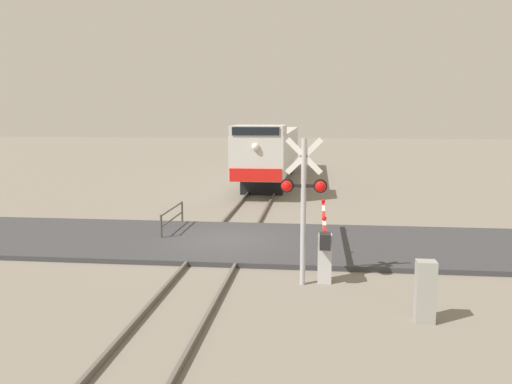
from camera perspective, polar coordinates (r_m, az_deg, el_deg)
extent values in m
plane|color=gray|center=(18.45, -3.06, -5.48)|extent=(160.00, 160.00, 0.00)
cube|color=#59544C|center=(18.57, -5.26, -5.18)|extent=(0.08, 80.00, 0.15)
cube|color=#59544C|center=(18.33, -0.84, -5.32)|extent=(0.08, 80.00, 0.15)
cube|color=#38383A|center=(18.44, -3.07, -5.25)|extent=(36.00, 5.77, 0.15)
cube|color=black|center=(30.69, 0.86, 1.07)|extent=(2.32, 3.20, 1.05)
cube|color=black|center=(40.88, 2.30, 2.88)|extent=(2.32, 3.20, 1.05)
cube|color=silver|center=(35.64, 1.69, 4.74)|extent=(2.73, 18.71, 2.25)
cube|color=silver|center=(27.89, 0.34, 6.58)|extent=(2.67, 3.26, 0.50)
cube|color=black|center=(26.24, -0.05, 6.47)|extent=(2.32, 0.06, 0.40)
cube|color=red|center=(26.39, -0.05, 1.80)|extent=(2.59, 0.08, 0.64)
sphere|color=#F2EACC|center=(26.26, -0.06, 4.82)|extent=(0.36, 0.36, 0.36)
cylinder|color=#ADADB2|center=(13.76, 5.04, -2.20)|extent=(0.14, 0.14, 3.79)
cube|color=white|center=(13.57, 5.12, 3.81)|extent=(0.95, 0.04, 0.95)
cube|color=white|center=(13.57, 5.12, 3.81)|extent=(0.95, 0.04, 0.95)
cube|color=black|center=(13.65, 5.08, 0.67)|extent=(1.04, 0.08, 0.08)
sphere|color=red|center=(13.57, 3.29, 0.64)|extent=(0.28, 0.28, 0.28)
sphere|color=red|center=(13.54, 6.84, 0.58)|extent=(0.28, 0.28, 0.28)
cylinder|color=black|center=(13.68, 3.32, 0.71)|extent=(0.34, 0.14, 0.34)
cylinder|color=black|center=(13.66, 6.84, 0.65)|extent=(0.34, 0.14, 0.34)
cube|color=silver|center=(14.29, 7.28, -6.99)|extent=(0.36, 0.36, 1.28)
cube|color=black|center=(13.82, 7.34, -5.21)|extent=(0.28, 0.36, 0.40)
cube|color=red|center=(14.90, 7.29, -4.21)|extent=(0.10, 1.13, 0.14)
cube|color=white|center=(16.00, 7.24, -3.34)|extent=(0.10, 1.13, 0.14)
cube|color=red|center=(17.11, 7.20, -2.58)|extent=(0.10, 1.13, 0.14)
cube|color=white|center=(18.22, 7.17, -1.92)|extent=(0.10, 1.13, 0.14)
cube|color=red|center=(19.33, 7.14, -1.33)|extent=(0.10, 1.13, 0.14)
sphere|color=red|center=(16.06, 7.25, -2.79)|extent=(0.14, 0.14, 0.14)
sphere|color=red|center=(19.22, 7.15, -0.96)|extent=(0.14, 0.14, 0.14)
cube|color=#999993|center=(12.09, 17.51, -10.04)|extent=(0.41, 0.35, 1.34)
cylinder|color=#4C4742|center=(18.85, -10.02, -3.82)|extent=(0.08, 0.08, 0.95)
cylinder|color=#4C4742|center=(21.57, -7.84, -2.24)|extent=(0.08, 0.08, 0.95)
cylinder|color=#4C4742|center=(20.13, -8.88, -1.76)|extent=(0.06, 2.88, 0.06)
cylinder|color=#4C4742|center=(20.20, -8.86, -2.84)|extent=(0.06, 2.88, 0.06)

